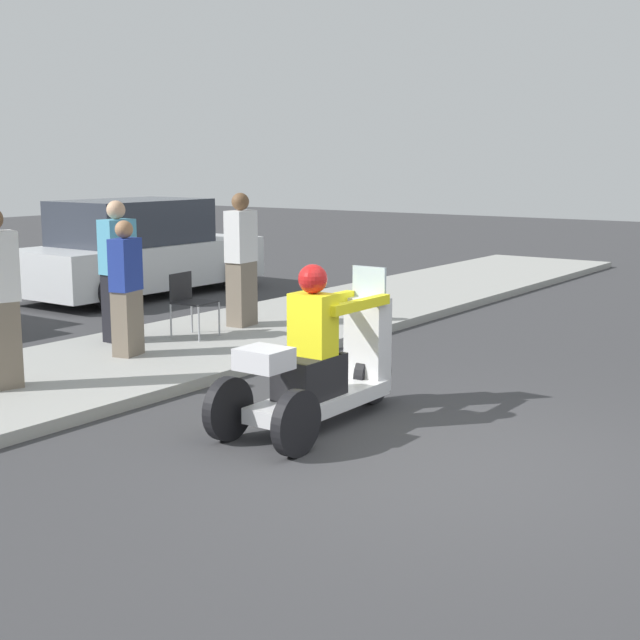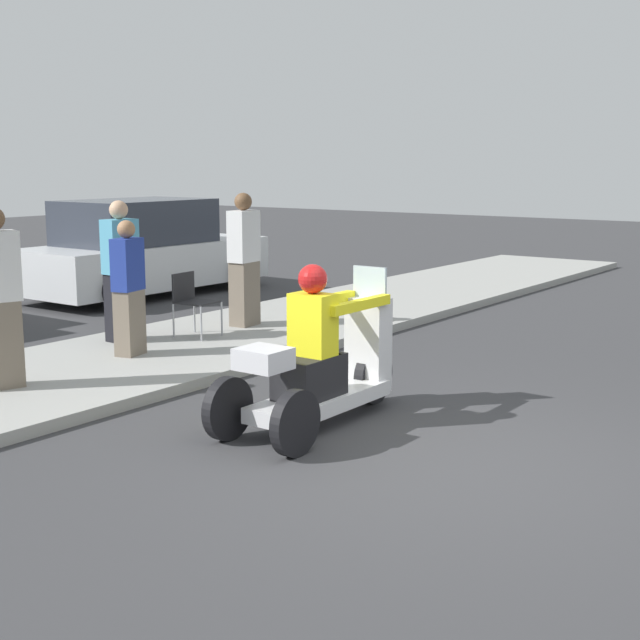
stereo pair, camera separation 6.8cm
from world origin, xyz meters
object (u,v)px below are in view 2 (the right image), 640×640
folding_chair_set_back (191,297)px  parked_car_lot_left (143,251)px  motorcycle_trike (321,368)px  spectator_far_back (121,274)px  spectator_with_child (244,262)px  spectator_by_tree (129,291)px

folding_chair_set_back → parked_car_lot_left: parked_car_lot_left is taller
motorcycle_trike → folding_chair_set_back: size_ratio=2.77×
spectator_far_back → folding_chair_set_back: 0.94m
spectator_far_back → parked_car_lot_left: spectator_far_back is taller
spectator_far_back → folding_chair_set_back: size_ratio=2.15×
motorcycle_trike → spectator_with_child: bearing=49.9°
spectator_by_tree → spectator_far_back: (0.52, 0.71, 0.09)m
spectator_by_tree → spectator_with_child: bearing=4.5°
spectator_with_child → folding_chair_set_back: bearing=177.0°
spectator_far_back → spectator_by_tree: bearing=-126.2°
motorcycle_trike → spectator_far_back: (1.13, 3.92, 0.45)m
spectator_by_tree → folding_chair_set_back: 1.30m
spectator_with_child → parked_car_lot_left: size_ratio=0.40×
motorcycle_trike → parked_car_lot_left: size_ratio=0.50×
motorcycle_trike → spectator_by_tree: spectator_by_tree is taller
spectator_with_child → folding_chair_set_back: spectator_with_child is taller
spectator_far_back → folding_chair_set_back: spectator_far_back is taller
spectator_by_tree → spectator_far_back: spectator_far_back is taller
folding_chair_set_back → parked_car_lot_left: size_ratio=0.18×
motorcycle_trike → folding_chair_set_back: motorcycle_trike is taller
motorcycle_trike → folding_chair_set_back: bearing=61.6°
spectator_with_child → folding_chair_set_back: 1.06m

